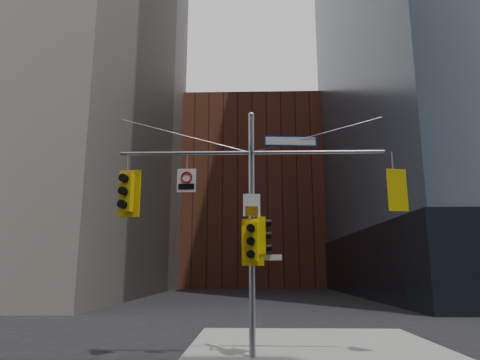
# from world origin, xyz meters

# --- Properties ---
(sidewalk_corner) EXTENTS (8.00, 8.00, 0.15)m
(sidewalk_corner) POSITION_xyz_m (2.00, 4.00, 0.07)
(sidewalk_corner) COLOR gray
(sidewalk_corner) RESTS_ON ground
(brick_midrise) EXTENTS (26.00, 20.00, 28.00)m
(brick_midrise) POSITION_xyz_m (0.00, 58.00, 14.00)
(brick_midrise) COLOR brown
(brick_midrise) RESTS_ON ground
(signal_assembly) EXTENTS (8.00, 0.80, 7.30)m
(signal_assembly) POSITION_xyz_m (0.00, 1.99, 4.42)
(signal_assembly) COLOR gray
(signal_assembly) RESTS_ON ground
(traffic_light_west_arm) EXTENTS (0.69, 0.61, 1.45)m
(traffic_light_west_arm) POSITION_xyz_m (-3.76, 2.01, 4.80)
(traffic_light_west_arm) COLOR yellow
(traffic_light_west_arm) RESTS_ON ground
(traffic_light_east_arm) EXTENTS (0.59, 0.52, 1.24)m
(traffic_light_east_arm) POSITION_xyz_m (4.22, 1.99, 4.80)
(traffic_light_east_arm) COLOR yellow
(traffic_light_east_arm) RESTS_ON ground
(traffic_light_pole_side) EXTENTS (0.42, 0.36, 1.08)m
(traffic_light_pole_side) POSITION_xyz_m (0.33, 2.00, 3.49)
(traffic_light_pole_side) COLOR yellow
(traffic_light_pole_side) RESTS_ON ground
(traffic_light_pole_front) EXTENTS (0.64, 0.55, 1.35)m
(traffic_light_pole_front) POSITION_xyz_m (0.00, 1.73, 3.31)
(traffic_light_pole_front) COLOR yellow
(traffic_light_pole_front) RESTS_ON ground
(street_sign_blade) EXTENTS (1.62, 0.19, 0.32)m
(street_sign_blade) POSITION_xyz_m (1.20, 2.00, 6.35)
(street_sign_blade) COLOR navy
(street_sign_blade) RESTS_ON ground
(regulatory_sign_arm) EXTENTS (0.57, 0.08, 0.72)m
(regulatory_sign_arm) POSITION_xyz_m (-1.95, 1.97, 5.17)
(regulatory_sign_arm) COLOR silver
(regulatory_sign_arm) RESTS_ON ground
(regulatory_sign_pole) EXTENTS (0.51, 0.08, 0.66)m
(regulatory_sign_pole) POSITION_xyz_m (0.00, 1.88, 4.36)
(regulatory_sign_pole) COLOR silver
(regulatory_sign_pole) RESTS_ON ground
(street_blade_ew) EXTENTS (0.82, 0.11, 0.16)m
(street_blade_ew) POSITION_xyz_m (0.45, 2.00, 2.87)
(street_blade_ew) COLOR silver
(street_blade_ew) RESTS_ON ground
(street_blade_ns) EXTENTS (0.08, 0.66, 0.13)m
(street_blade_ns) POSITION_xyz_m (0.00, 2.45, 2.84)
(street_blade_ns) COLOR #145926
(street_blade_ns) RESTS_ON ground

